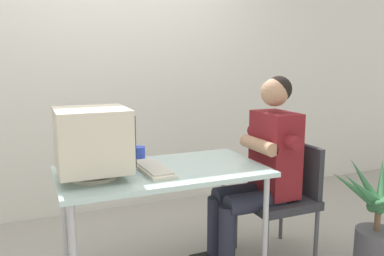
{
  "coord_description": "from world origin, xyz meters",
  "views": [
    {
      "loc": [
        -0.76,
        -2.28,
        1.42
      ],
      "look_at": [
        0.2,
        0.0,
        0.99
      ],
      "focal_mm": 36.69,
      "sensor_mm": 36.0,
      "label": 1
    }
  ],
  "objects_px": {
    "person_seated": "(262,165)",
    "desk_mug": "(139,153)",
    "desk": "(162,178)",
    "keyboard": "(153,169)",
    "office_chair": "(283,192)",
    "potted_plant": "(378,220)",
    "crt_monitor": "(93,140)"
  },
  "relations": [
    {
      "from": "crt_monitor",
      "to": "desk_mug",
      "type": "xyz_separation_m",
      "value": [
        0.35,
        0.3,
        -0.18
      ]
    },
    {
      "from": "person_seated",
      "to": "potted_plant",
      "type": "height_order",
      "value": "person_seated"
    },
    {
      "from": "desk_mug",
      "to": "person_seated",
      "type": "bearing_deg",
      "value": -21.95
    },
    {
      "from": "desk",
      "to": "desk_mug",
      "type": "bearing_deg",
      "value": 106.06
    },
    {
      "from": "person_seated",
      "to": "desk_mug",
      "type": "distance_m",
      "value": 0.86
    },
    {
      "from": "desk",
      "to": "office_chair",
      "type": "height_order",
      "value": "office_chair"
    },
    {
      "from": "keyboard",
      "to": "desk_mug",
      "type": "relative_size",
      "value": 4.47
    },
    {
      "from": "person_seated",
      "to": "desk_mug",
      "type": "xyz_separation_m",
      "value": [
        -0.79,
        0.32,
        0.08
      ]
    },
    {
      "from": "desk",
      "to": "person_seated",
      "type": "xyz_separation_m",
      "value": [
        0.71,
        -0.04,
        0.02
      ]
    },
    {
      "from": "potted_plant",
      "to": "desk_mug",
      "type": "height_order",
      "value": "desk_mug"
    },
    {
      "from": "person_seated",
      "to": "potted_plant",
      "type": "distance_m",
      "value": 0.86
    },
    {
      "from": "office_chair",
      "to": "crt_monitor",
      "type": "bearing_deg",
      "value": 179.19
    },
    {
      "from": "office_chair",
      "to": "potted_plant",
      "type": "bearing_deg",
      "value": -40.8
    },
    {
      "from": "desk",
      "to": "desk_mug",
      "type": "xyz_separation_m",
      "value": [
        -0.08,
        0.27,
        0.11
      ]
    },
    {
      "from": "desk_mug",
      "to": "keyboard",
      "type": "bearing_deg",
      "value": -87.96
    },
    {
      "from": "desk",
      "to": "desk_mug",
      "type": "distance_m",
      "value": 0.3
    },
    {
      "from": "person_seated",
      "to": "desk_mug",
      "type": "bearing_deg",
      "value": 158.05
    },
    {
      "from": "potted_plant",
      "to": "desk_mug",
      "type": "relative_size",
      "value": 7.42
    },
    {
      "from": "person_seated",
      "to": "potted_plant",
      "type": "relative_size",
      "value": 1.76
    },
    {
      "from": "crt_monitor",
      "to": "office_chair",
      "type": "bearing_deg",
      "value": -0.81
    },
    {
      "from": "keyboard",
      "to": "potted_plant",
      "type": "bearing_deg",
      "value": -16.82
    },
    {
      "from": "desk",
      "to": "keyboard",
      "type": "distance_m",
      "value": 0.1
    },
    {
      "from": "desk_mug",
      "to": "crt_monitor",
      "type": "bearing_deg",
      "value": -139.04
    },
    {
      "from": "person_seated",
      "to": "desk_mug",
      "type": "relative_size",
      "value": 13.07
    },
    {
      "from": "office_chair",
      "to": "keyboard",
      "type": "bearing_deg",
      "value": 178.56
    },
    {
      "from": "desk_mug",
      "to": "desk",
      "type": "bearing_deg",
      "value": -73.94
    },
    {
      "from": "person_seated",
      "to": "desk",
      "type": "bearing_deg",
      "value": 176.44
    },
    {
      "from": "keyboard",
      "to": "office_chair",
      "type": "height_order",
      "value": "office_chair"
    },
    {
      "from": "office_chair",
      "to": "desk_mug",
      "type": "distance_m",
      "value": 1.08
    },
    {
      "from": "desk",
      "to": "keyboard",
      "type": "bearing_deg",
      "value": -163.82
    },
    {
      "from": "crt_monitor",
      "to": "person_seated",
      "type": "bearing_deg",
      "value": -0.94
    },
    {
      "from": "person_seated",
      "to": "potted_plant",
      "type": "bearing_deg",
      "value": -31.73
    }
  ]
}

